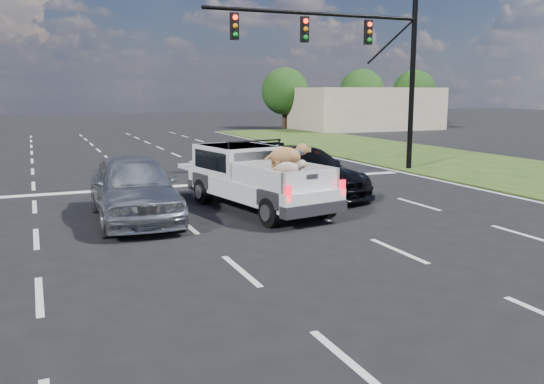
{
  "coord_description": "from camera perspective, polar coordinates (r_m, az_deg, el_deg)",
  "views": [
    {
      "loc": [
        -5.19,
        -9.74,
        3.31
      ],
      "look_at": [
        -0.29,
        2.0,
        1.07
      ],
      "focal_mm": 38.0,
      "sensor_mm": 36.0,
      "label": 1
    }
  ],
  "objects": [
    {
      "name": "silver_sedan",
      "position": [
        15.25,
        -13.52,
        0.45
      ],
      "size": [
        2.21,
        5.1,
        1.72
      ],
      "primitive_type": "imported",
      "rotation": [
        0.0,
        0.0,
        -0.04
      ],
      "color": "#A9ABB0",
      "rests_on": "ground"
    },
    {
      "name": "ground",
      "position": [
        11.52,
        5.19,
        -6.75
      ],
      "size": [
        160.0,
        160.0,
        0.0
      ],
      "primitive_type": "plane",
      "color": "black",
      "rests_on": "ground"
    },
    {
      "name": "pickup_truck",
      "position": [
        16.21,
        -1.64,
        1.49
      ],
      "size": [
        2.84,
        5.49,
        1.96
      ],
      "rotation": [
        0.0,
        0.0,
        0.19
      ],
      "color": "black",
      "rests_on": "ground"
    },
    {
      "name": "tree_far_e",
      "position": [
        55.96,
        8.9,
        9.83
      ],
      "size": [
        4.2,
        4.2,
        5.4
      ],
      "color": "#332114",
      "rests_on": "ground"
    },
    {
      "name": "building_right",
      "position": [
        51.52,
        9.28,
        8.16
      ],
      "size": [
        12.0,
        7.0,
        3.6
      ],
      "primitive_type": "cube",
      "color": "#C6B397",
      "rests_on": "ground"
    },
    {
      "name": "road_markings",
      "position": [
        17.42,
        -4.92,
        -0.99
      ],
      "size": [
        17.75,
        60.0,
        0.01
      ],
      "color": "silver",
      "rests_on": "ground"
    },
    {
      "name": "tree_far_d",
      "position": [
        52.23,
        1.28,
        9.94
      ],
      "size": [
        4.2,
        4.2,
        5.4
      ],
      "color": "#332114",
      "rests_on": "ground"
    },
    {
      "name": "traffic_signal",
      "position": [
        23.77,
        9.02,
        13.27
      ],
      "size": [
        9.11,
        0.31,
        7.0
      ],
      "color": "black",
      "rests_on": "ground"
    },
    {
      "name": "black_coupe",
      "position": [
        18.49,
        3.04,
        2.07
      ],
      "size": [
        3.18,
        5.62,
        1.54
      ],
      "primitive_type": "imported",
      "rotation": [
        0.0,
        0.0,
        0.2
      ],
      "color": "black",
      "rests_on": "ground"
    },
    {
      "name": "tree_far_f",
      "position": [
        59.31,
        13.92,
        9.66
      ],
      "size": [
        4.2,
        4.2,
        5.4
      ],
      "color": "#332114",
      "rests_on": "ground"
    }
  ]
}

